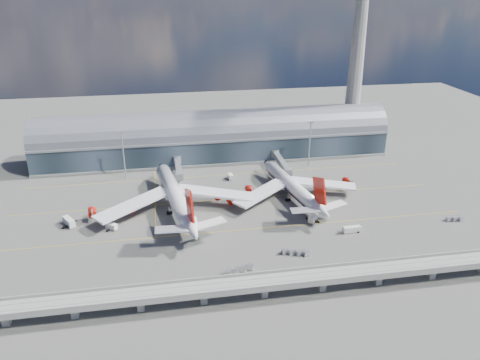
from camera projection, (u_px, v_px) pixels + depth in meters
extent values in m
plane|color=#474744|center=(237.00, 219.00, 204.35)|extent=(500.00, 500.00, 0.00)
cube|color=gold|center=(241.00, 230.00, 195.31)|extent=(200.00, 0.25, 0.01)
cube|color=gold|center=(230.00, 199.00, 222.42)|extent=(200.00, 0.25, 0.01)
cube|color=gold|center=(221.00, 175.00, 249.54)|extent=(200.00, 0.25, 0.01)
cube|color=gold|center=(155.00, 196.00, 225.94)|extent=(0.25, 80.00, 0.01)
cube|color=gold|center=(295.00, 186.00, 236.99)|extent=(0.25, 80.00, 0.01)
cube|color=#1D2831|center=(214.00, 146.00, 272.06)|extent=(200.00, 28.00, 14.00)
cylinder|color=slate|center=(214.00, 134.00, 269.27)|extent=(200.00, 28.00, 28.00)
cube|color=gray|center=(217.00, 142.00, 256.62)|extent=(200.00, 1.00, 1.20)
cube|color=gray|center=(215.00, 156.00, 274.61)|extent=(200.00, 30.00, 1.20)
cube|color=gray|center=(349.00, 140.00, 291.19)|extent=(18.00, 18.00, 8.00)
cone|color=gray|center=(355.00, 74.00, 274.87)|extent=(10.00, 10.00, 90.00)
cube|color=gray|center=(264.00, 283.00, 152.46)|extent=(220.00, 8.50, 1.20)
cube|color=gray|center=(267.00, 287.00, 148.40)|extent=(220.00, 0.40, 1.20)
cube|color=gray|center=(262.00, 273.00, 155.63)|extent=(220.00, 0.40, 1.20)
cube|color=gray|center=(265.00, 284.00, 150.84)|extent=(220.00, 0.12, 0.12)
cube|color=gray|center=(263.00, 278.00, 153.55)|extent=(220.00, 0.12, 0.12)
cube|color=gray|center=(6.00, 318.00, 141.03)|extent=(2.20, 2.20, 5.00)
cube|color=gray|center=(75.00, 311.00, 144.18)|extent=(2.20, 2.20, 5.00)
cube|color=gray|center=(140.00, 303.00, 147.34)|extent=(2.20, 2.20, 5.00)
cube|color=gray|center=(204.00, 297.00, 150.49)|extent=(2.20, 2.20, 5.00)
cube|color=gray|center=(264.00, 290.00, 153.65)|extent=(2.20, 2.20, 5.00)
cube|color=gray|center=(322.00, 284.00, 156.81)|extent=(2.20, 2.20, 5.00)
cube|color=gray|center=(378.00, 278.00, 159.96)|extent=(2.20, 2.20, 5.00)
cube|color=gray|center=(432.00, 272.00, 163.12)|extent=(2.20, 2.20, 5.00)
cylinder|color=gray|center=(124.00, 156.00, 241.19)|extent=(0.70, 0.70, 25.00)
cube|color=gray|center=(121.00, 132.00, 236.14)|extent=(3.00, 0.40, 1.00)
cylinder|color=gray|center=(310.00, 145.00, 256.98)|extent=(0.70, 0.70, 25.00)
cube|color=gray|center=(311.00, 122.00, 251.92)|extent=(3.00, 0.40, 1.00)
cylinder|color=white|center=(175.00, 195.00, 210.66)|extent=(15.98, 59.79, 7.17)
cone|color=white|center=(162.00, 169.00, 239.42)|extent=(8.43, 9.93, 7.17)
cone|color=white|center=(193.00, 230.00, 179.61)|extent=(9.10, 14.36, 7.17)
cube|color=#BC1308|center=(190.00, 206.00, 179.01)|extent=(2.78, 13.36, 14.83)
cube|color=white|center=(133.00, 205.00, 203.61)|extent=(34.32, 28.72, 2.90)
cube|color=white|center=(216.00, 193.00, 214.54)|extent=(37.03, 20.43, 2.90)
cylinder|color=#BC1308|center=(132.00, 207.00, 206.16)|extent=(4.38, 6.07, 3.58)
cylinder|color=#BC1308|center=(92.00, 212.00, 201.30)|extent=(4.38, 6.07, 3.58)
cylinder|color=#BC1308|center=(216.00, 195.00, 217.49)|extent=(4.38, 6.07, 3.58)
cylinder|color=#BC1308|center=(250.00, 190.00, 222.34)|extent=(4.38, 6.07, 3.58)
cylinder|color=gray|center=(167.00, 187.00, 230.97)|extent=(0.56, 0.56, 3.36)
cylinder|color=gray|center=(169.00, 211.00, 207.82)|extent=(0.67, 0.67, 3.36)
cylinder|color=gray|center=(185.00, 208.00, 209.91)|extent=(0.67, 0.67, 3.36)
cylinder|color=black|center=(170.00, 213.00, 208.24)|extent=(2.69, 2.03, 1.68)
cylinder|color=black|center=(185.00, 210.00, 210.33)|extent=(2.69, 2.03, 1.68)
cylinder|color=white|center=(291.00, 185.00, 222.86)|extent=(14.18, 49.98, 5.96)
cone|color=white|center=(269.00, 165.00, 247.01)|extent=(7.25, 9.10, 5.96)
cone|color=white|center=(322.00, 210.00, 196.62)|extent=(7.94, 13.15, 5.96)
cube|color=#BC1308|center=(319.00, 191.00, 196.18)|extent=(2.76, 12.23, 13.60)
cube|color=white|center=(261.00, 193.00, 216.48)|extent=(29.56, 25.43, 2.54)
cube|color=white|center=(323.00, 184.00, 226.35)|extent=(32.00, 17.57, 2.54)
cylinder|color=black|center=(291.00, 188.00, 223.52)|extent=(12.45, 44.80, 5.06)
cylinder|color=#BC1308|center=(259.00, 195.00, 218.81)|extent=(4.10, 5.61, 3.29)
cylinder|color=#BC1308|center=(230.00, 199.00, 214.42)|extent=(4.10, 5.61, 3.29)
cylinder|color=#BC1308|center=(322.00, 185.00, 229.04)|extent=(4.10, 5.61, 3.29)
cylinder|color=#BC1308|center=(347.00, 181.00, 233.43)|extent=(4.10, 5.61, 3.29)
cylinder|color=gray|center=(276.00, 180.00, 239.81)|extent=(0.51, 0.51, 3.08)
cylinder|color=gray|center=(288.00, 198.00, 220.10)|extent=(0.62, 0.62, 3.08)
cylinder|color=gray|center=(301.00, 196.00, 222.12)|extent=(0.62, 0.62, 3.08)
cylinder|color=black|center=(288.00, 200.00, 220.49)|extent=(2.49, 1.90, 1.54)
cylinder|color=black|center=(301.00, 198.00, 222.51)|extent=(2.49, 1.90, 1.54)
cube|color=gray|center=(178.00, 167.00, 245.74)|extent=(3.00, 24.00, 3.00)
cube|color=gray|center=(180.00, 176.00, 234.90)|extent=(3.60, 3.60, 3.40)
cylinder|color=gray|center=(177.00, 159.00, 256.59)|extent=(4.40, 4.40, 4.00)
cylinder|color=gray|center=(180.00, 183.00, 236.29)|extent=(0.50, 0.50, 3.40)
cylinder|color=black|center=(180.00, 185.00, 236.83)|extent=(1.40, 0.80, 0.80)
cube|color=gray|center=(281.00, 162.00, 252.67)|extent=(3.00, 28.00, 3.00)
cube|color=gray|center=(288.00, 172.00, 240.02)|extent=(3.60, 3.60, 3.40)
cylinder|color=gray|center=(275.00, 153.00, 265.32)|extent=(4.40, 4.40, 4.00)
cylinder|color=gray|center=(288.00, 178.00, 241.41)|extent=(0.50, 0.50, 3.40)
cylinder|color=black|center=(288.00, 181.00, 241.95)|extent=(1.40, 0.80, 0.80)
cube|color=silver|center=(69.00, 222.00, 198.30)|extent=(6.30, 8.04, 2.92)
cylinder|color=black|center=(73.00, 222.00, 200.95)|extent=(2.92, 2.32, 1.01)
cylinder|color=black|center=(65.00, 227.00, 196.67)|extent=(2.92, 2.32, 1.01)
cube|color=silver|center=(112.00, 226.00, 195.08)|extent=(5.19, 4.54, 2.49)
cylinder|color=black|center=(115.00, 227.00, 196.51)|extent=(2.07, 2.46, 0.86)
cylinder|color=black|center=(109.00, 230.00, 194.53)|extent=(2.07, 2.46, 0.86)
cube|color=silver|center=(352.00, 229.00, 192.89)|extent=(7.52, 2.46, 2.42)
cylinder|color=black|center=(357.00, 231.00, 193.60)|extent=(0.94, 2.36, 0.84)
cylinder|color=black|center=(346.00, 232.00, 193.04)|extent=(0.94, 2.36, 0.84)
cube|color=silver|center=(313.00, 218.00, 201.78)|extent=(5.71, 6.27, 2.67)
cylinder|color=black|center=(309.00, 219.00, 203.44)|extent=(2.58, 2.33, 0.92)
cylinder|color=black|center=(317.00, 222.00, 201.06)|extent=(2.58, 2.33, 0.92)
cube|color=silver|center=(231.00, 177.00, 243.80)|extent=(2.32, 4.83, 2.48)
cylinder|color=black|center=(230.00, 177.00, 245.62)|extent=(2.41, 0.92, 0.86)
cylinder|color=black|center=(231.00, 180.00, 242.85)|extent=(2.41, 0.92, 0.86)
cube|color=silver|center=(176.00, 182.00, 237.67)|extent=(5.01, 5.52, 2.35)
cylinder|color=black|center=(178.00, 183.00, 239.47)|extent=(2.27, 2.05, 0.81)
cylinder|color=black|center=(174.00, 185.00, 236.69)|extent=(2.27, 2.05, 0.81)
cube|color=gray|center=(284.00, 253.00, 178.43)|extent=(2.96, 2.45, 0.32)
cube|color=#AAAAAF|center=(284.00, 251.00, 178.09)|extent=(2.53, 2.21, 1.59)
cube|color=gray|center=(292.00, 254.00, 178.00)|extent=(2.96, 2.45, 0.32)
cube|color=#AAAAAF|center=(292.00, 252.00, 177.67)|extent=(2.53, 2.21, 1.59)
cube|color=gray|center=(299.00, 254.00, 177.57)|extent=(2.96, 2.45, 0.32)
cube|color=#AAAAAF|center=(299.00, 253.00, 177.24)|extent=(2.53, 2.21, 1.59)
cube|color=gray|center=(306.00, 255.00, 177.15)|extent=(2.96, 2.45, 0.32)
cube|color=#AAAAAF|center=(306.00, 253.00, 176.81)|extent=(2.53, 2.21, 1.59)
cube|color=gray|center=(227.00, 275.00, 165.23)|extent=(3.13, 2.51, 0.34)
cube|color=#AAAAAF|center=(227.00, 273.00, 164.87)|extent=(2.66, 2.27, 1.70)
cube|color=gray|center=(235.00, 273.00, 166.43)|extent=(3.13, 2.51, 0.34)
cube|color=#AAAAAF|center=(235.00, 271.00, 166.07)|extent=(2.66, 2.27, 1.70)
cube|color=gray|center=(242.00, 271.00, 167.63)|extent=(3.13, 2.51, 0.34)
cube|color=#AAAAAF|center=(242.00, 269.00, 167.27)|extent=(2.66, 2.27, 1.70)
cube|color=gray|center=(250.00, 269.00, 168.83)|extent=(3.13, 2.51, 0.34)
cube|color=#AAAAAF|center=(250.00, 267.00, 168.47)|extent=(2.66, 2.27, 1.70)
cube|color=gray|center=(448.00, 220.00, 202.47)|extent=(2.76, 2.10, 0.31)
cube|color=#AAAAAF|center=(448.00, 219.00, 202.14)|extent=(2.33, 1.92, 1.56)
cube|color=gray|center=(454.00, 220.00, 202.43)|extent=(2.76, 2.10, 0.31)
cube|color=#AAAAAF|center=(455.00, 219.00, 202.10)|extent=(2.33, 1.92, 1.56)
cube|color=gray|center=(460.00, 220.00, 202.40)|extent=(2.76, 2.10, 0.31)
cube|color=#AAAAAF|center=(461.00, 219.00, 202.07)|extent=(2.33, 1.92, 1.56)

